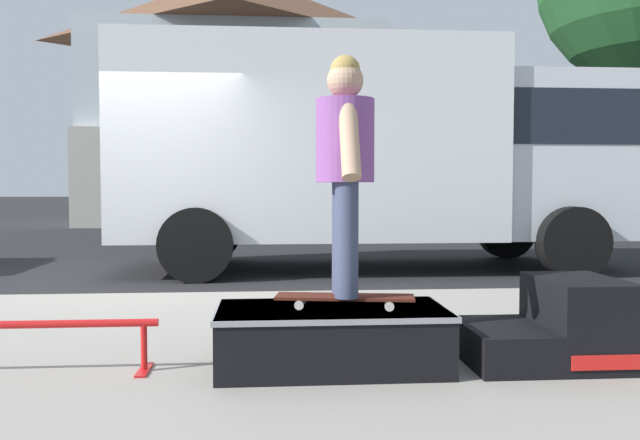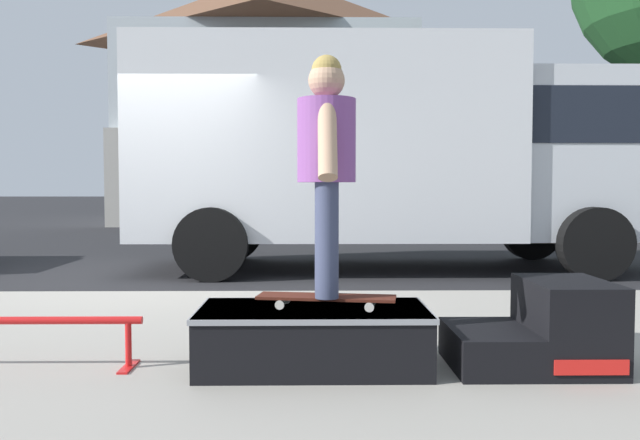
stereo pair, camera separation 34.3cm
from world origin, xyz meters
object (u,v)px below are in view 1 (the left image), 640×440
at_px(skater_kid, 345,155).
at_px(box_truck, 376,147).
at_px(skateboard, 345,298).
at_px(kicker_ramp, 555,328).
at_px(skate_box, 332,335).
at_px(grind_rail, 16,334).

distance_m(skater_kid, box_truck, 5.59).
distance_m(skateboard, skater_kid, 0.80).
xyz_separation_m(kicker_ramp, box_truck, (-0.16, 5.47, 1.38)).
distance_m(skate_box, box_truck, 5.76).
bearing_deg(grind_rail, kicker_ramp, -0.30).
relative_size(skate_box, kicker_ramp, 1.46).
height_order(skate_box, grind_rail, skate_box).
bearing_deg(kicker_ramp, skate_box, 179.98).
distance_m(skate_box, kicker_ramp, 1.31).
height_order(grind_rail, skateboard, skateboard).
bearing_deg(skate_box, box_truck, 78.15).
xyz_separation_m(grind_rail, skater_kid, (1.81, -0.02, 0.98)).
relative_size(grind_rail, skateboard, 1.92).
relative_size(kicker_ramp, skater_kid, 0.66).
xyz_separation_m(skate_box, skater_kid, (0.07, -0.00, 1.02)).
xyz_separation_m(skater_kid, box_truck, (1.07, 5.47, 0.38)).
relative_size(grind_rail, box_truck, 0.22).
bearing_deg(skateboard, skate_box, 179.63).
distance_m(skate_box, grind_rail, 1.74).
relative_size(grind_rail, skater_kid, 1.14).
xyz_separation_m(skateboard, skater_kid, (-0.00, 0.00, 0.80)).
distance_m(kicker_ramp, skateboard, 1.25).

